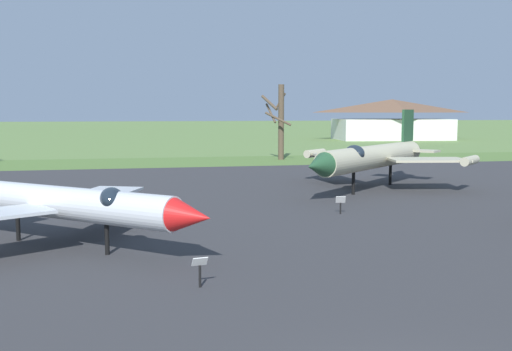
# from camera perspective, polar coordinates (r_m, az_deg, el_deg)

# --- Properties ---
(asphalt_apron) EXTENTS (97.42, 57.74, 0.05)m
(asphalt_apron) POSITION_cam_1_polar(r_m,az_deg,el_deg) (27.53, -0.99, -4.92)
(asphalt_apron) COLOR #333335
(asphalt_apron) RESTS_ON ground
(grass_verge_strip) EXTENTS (157.42, 12.00, 0.06)m
(grass_verge_strip) POSITION_cam_1_polar(r_m,az_deg,el_deg) (61.83, -7.10, 1.31)
(grass_verge_strip) COLOR #537436
(grass_verge_strip) RESTS_ON ground
(jet_fighter_rear_center) EXTENTS (13.67, 13.37, 5.50)m
(jet_fighter_rear_center) POSITION_cam_1_polar(r_m,az_deg,el_deg) (40.27, 11.31, 1.83)
(jet_fighter_rear_center) COLOR #B7B293
(jet_fighter_rear_center) RESTS_ON ground
(info_placard_rear_center) EXTENTS (0.55, 0.38, 0.99)m
(info_placard_rear_center) POSITION_cam_1_polar(r_m,az_deg,el_deg) (30.66, 8.28, -2.70)
(info_placard_rear_center) COLOR black
(info_placard_rear_center) RESTS_ON ground
(jet_fighter_rear_left) EXTENTS (11.19, 10.24, 4.19)m
(jet_fighter_rear_left) POSITION_cam_1_polar(r_m,az_deg,el_deg) (23.85, -18.22, -2.51)
(jet_fighter_rear_left) COLOR silver
(jet_fighter_rear_left) RESTS_ON ground
(info_placard_rear_left) EXTENTS (0.50, 0.29, 1.00)m
(info_placard_rear_left) POSITION_cam_1_polar(r_m,az_deg,el_deg) (18.01, -5.52, -9.13)
(info_placard_rear_left) COLOR black
(info_placard_rear_left) RESTS_ON ground
(bare_tree_right_of_center) EXTENTS (2.73, 3.12, 8.26)m
(bare_tree_right_of_center) POSITION_cam_1_polar(r_m,az_deg,el_deg) (63.91, 2.33, 5.46)
(bare_tree_right_of_center) COLOR brown
(bare_tree_right_of_center) RESTS_ON ground
(visitor_building) EXTENTS (22.87, 14.57, 7.57)m
(visitor_building) POSITION_cam_1_polar(r_m,az_deg,el_deg) (113.47, 13.14, 5.35)
(visitor_building) COLOR silver
(visitor_building) RESTS_ON ground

